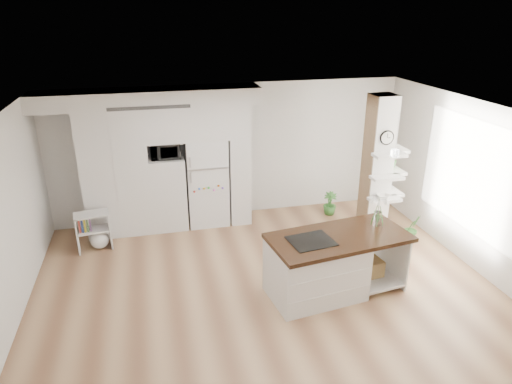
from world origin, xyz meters
TOP-DOWN VIEW (x-y plane):
  - floor at (0.00, 0.00)m, footprint 7.00×6.00m
  - room at (0.00, 0.00)m, footprint 7.04×6.04m
  - cabinet_wall at (-1.45, 2.67)m, footprint 4.00×0.71m
  - refrigerator at (-0.53, 2.68)m, footprint 0.78×0.69m
  - column at (2.38, 1.13)m, footprint 0.69×0.90m
  - window at (3.48, 0.30)m, footprint 0.00×2.40m
  - pendant_light at (1.70, 0.15)m, footprint 0.12×0.12m
  - kitchen_island at (0.80, -0.20)m, footprint 2.18×1.25m
  - bookshelf at (-2.63, 2.05)m, footprint 0.63×0.42m
  - floor_plant_a at (3.00, 0.96)m, footprint 0.34×0.29m
  - floor_plant_b at (1.99, 2.45)m, footprint 0.35×0.35m
  - microwave at (-1.27, 2.62)m, footprint 0.54×0.37m
  - shelf_plant at (2.63, 1.30)m, footprint 0.27×0.23m
  - decor_bowl at (2.30, 0.90)m, footprint 0.22×0.22m

SIDE VIEW (x-z plane):
  - floor at x=0.00m, z-range -0.01..0.01m
  - floor_plant_b at x=1.99m, z-range 0.00..0.48m
  - floor_plant_a at x=3.00m, z-range 0.00..0.54m
  - bookshelf at x=-2.63m, z-range -0.04..0.65m
  - kitchen_island at x=0.80m, z-range -0.27..1.23m
  - refrigerator at x=-0.53m, z-range 0.00..1.75m
  - decor_bowl at x=2.30m, z-range 0.98..1.03m
  - column at x=2.38m, z-range 0.00..2.70m
  - window at x=3.48m, z-range 0.30..2.70m
  - cabinet_wall at x=-1.45m, z-range 0.16..2.86m
  - shelf_plant at x=2.63m, z-range 1.38..1.67m
  - microwave at x=-1.27m, z-range 1.42..1.72m
  - room at x=0.00m, z-range 0.50..3.22m
  - pendant_light at x=1.70m, z-range 2.07..2.17m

